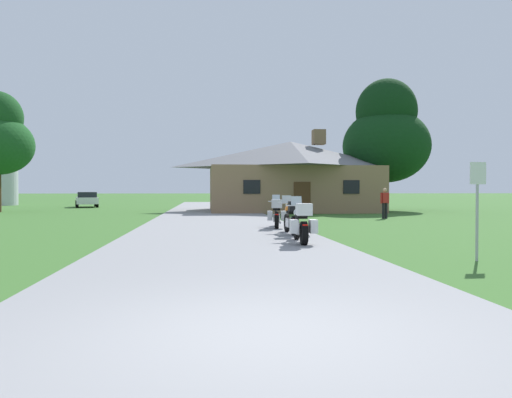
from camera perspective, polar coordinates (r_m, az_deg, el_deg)
name	(u,v)px	position (r m, az deg, el deg)	size (l,w,h in m)	color
ground_plane	(216,220)	(24.88, -4.81, -2.52)	(500.00, 500.00, 0.00)	#386628
asphalt_driveway	(216,222)	(22.89, -4.70, -2.75)	(6.40, 80.00, 0.06)	gray
motorcycle_silver_nearest_to_camera	(301,223)	(13.49, 5.38, -2.90)	(0.77, 2.08, 1.30)	black
motorcycle_orange_second_in_row	(291,218)	(16.26, 4.21, -2.20)	(0.66, 2.08, 1.30)	black
motorcycle_blue_farthest_in_row	(277,214)	(19.05, 2.44, -1.76)	(0.89, 2.08, 1.30)	black
stone_lodge	(291,175)	(35.86, 4.12, 2.80)	(12.53, 9.03, 6.07)	#896B4C
bystander_red_shirt_near_lodge	(385,202)	(27.06, 15.00, -0.30)	(0.54, 0.30, 1.67)	black
metal_signpost_roadside	(477,199)	(11.43, 24.73, 0.04)	(0.36, 0.06, 2.14)	#9EA0A5
tree_right_of_lodge	(386,136)	(38.82, 15.15, 7.26)	(6.66, 6.66, 10.15)	#422D19
metal_silo_distant	(2,163)	(56.84, -27.89, 3.74)	(3.21, 3.21, 8.72)	#B2B7BC
parked_white_suv_far_left	(87,199)	(47.16, -19.40, 0.02)	(3.00, 4.92, 1.40)	silver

